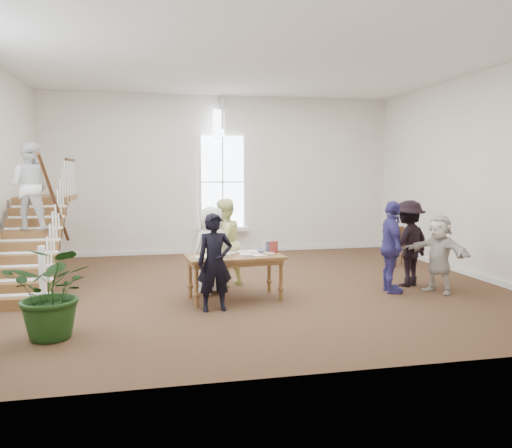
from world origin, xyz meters
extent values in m
plane|color=#442D1A|center=(0.00, 0.00, 0.00)|extent=(10.00, 10.00, 0.00)
plane|color=silver|center=(0.00, 4.50, 2.25)|extent=(10.00, 0.00, 10.00)
plane|color=silver|center=(0.00, -4.50, 2.25)|extent=(10.00, 0.00, 10.00)
plane|color=silver|center=(5.00, 0.00, 2.25)|extent=(0.00, 9.00, 9.00)
plane|color=white|center=(0.00, 0.00, 4.50)|extent=(10.00, 10.00, 0.00)
cube|color=white|center=(0.00, 4.32, 0.70)|extent=(1.45, 0.28, 0.10)
plane|color=white|center=(0.00, 4.44, 2.05)|extent=(2.60, 0.00, 2.60)
plane|color=white|center=(0.00, 4.44, 3.65)|extent=(0.60, 0.60, 0.85)
cube|color=white|center=(0.00, 4.47, 0.06)|extent=(10.00, 0.04, 0.12)
imported|color=pink|center=(0.00, 4.29, 0.90)|extent=(0.17, 0.17, 0.30)
cube|color=brown|center=(-4.35, -0.80, 0.10)|extent=(1.10, 0.30, 0.20)
cube|color=brown|center=(-4.35, -0.50, 0.30)|extent=(1.10, 0.30, 0.20)
cube|color=brown|center=(-4.35, -0.20, 0.50)|extent=(1.10, 0.30, 0.20)
cube|color=brown|center=(-4.35, 0.10, 0.70)|extent=(1.10, 0.30, 0.20)
cube|color=brown|center=(-4.35, 0.40, 0.90)|extent=(1.10, 0.30, 0.20)
cube|color=brown|center=(-4.35, 0.70, 1.10)|extent=(1.10, 0.30, 0.20)
cube|color=brown|center=(-4.35, 1.00, 1.30)|extent=(1.10, 0.30, 0.20)
cube|color=brown|center=(-4.35, 1.30, 1.50)|extent=(1.10, 0.30, 0.20)
cube|color=brown|center=(-4.35, 1.60, 1.70)|extent=(1.10, 0.30, 0.20)
cube|color=brown|center=(-4.35, 2.50, 1.74)|extent=(1.10, 1.20, 0.12)
cube|color=white|center=(-3.86, -0.95, 0.55)|extent=(0.10, 0.10, 1.10)
cylinder|color=#3A2410|center=(-3.85, 0.40, 1.75)|extent=(0.07, 2.74, 1.86)
imported|color=silver|center=(-4.35, 0.70, 2.06)|extent=(0.94, 0.79, 1.72)
cube|color=brown|center=(-0.56, -0.94, 0.79)|extent=(1.82, 1.02, 0.05)
cube|color=brown|center=(-0.56, -0.94, 0.72)|extent=(1.69, 0.89, 0.10)
cylinder|color=brown|center=(-1.30, -1.34, 0.38)|extent=(0.07, 0.07, 0.77)
cylinder|color=brown|center=(0.25, -1.21, 0.38)|extent=(0.07, 0.07, 0.77)
cylinder|color=brown|center=(-1.36, -0.67, 0.38)|extent=(0.07, 0.07, 0.77)
cylinder|color=brown|center=(0.19, -0.54, 0.38)|extent=(0.07, 0.07, 0.77)
cube|color=silver|center=(-0.34, -0.75, 0.84)|extent=(0.28, 0.28, 0.04)
cube|color=beige|center=(-0.77, -1.03, 0.85)|extent=(0.22, 0.23, 0.06)
cube|color=tan|center=(0.09, -0.95, 0.84)|extent=(0.20, 0.29, 0.03)
cube|color=silver|center=(-0.16, -1.08, 0.83)|extent=(0.28, 0.30, 0.02)
cube|color=#4C5972|center=(-0.85, -0.98, 0.83)|extent=(0.27, 0.30, 0.03)
cube|color=maroon|center=(-0.07, -0.75, 0.83)|extent=(0.19, 0.24, 0.02)
cube|color=white|center=(-0.19, -0.84, 0.85)|extent=(0.14, 0.28, 0.06)
cube|color=#BFB299|center=(-0.27, -0.73, 0.84)|extent=(0.28, 0.30, 0.04)
cube|color=silver|center=(-1.07, -1.13, 0.85)|extent=(0.21, 0.30, 0.06)
cube|color=beige|center=(-1.20, -1.19, 0.84)|extent=(0.24, 0.30, 0.04)
cube|color=tan|center=(-0.59, -0.76, 0.83)|extent=(0.27, 0.29, 0.03)
cube|color=silver|center=(-0.88, -0.91, 0.84)|extent=(0.19, 0.31, 0.04)
cube|color=#4C5972|center=(-0.08, -0.69, 0.85)|extent=(0.27, 0.30, 0.05)
cube|color=maroon|center=(-1.08, -1.16, 0.84)|extent=(0.22, 0.22, 0.04)
cube|color=white|center=(-0.38, -1.04, 0.84)|extent=(0.20, 0.26, 0.05)
cube|color=#BFB299|center=(-0.36, -0.65, 0.84)|extent=(0.20, 0.23, 0.04)
cube|color=silver|center=(-1.07, -1.18, 0.85)|extent=(0.17, 0.19, 0.05)
imported|color=black|center=(-1.01, -1.59, 0.83)|extent=(0.62, 0.43, 1.65)
imported|color=silver|center=(-0.91, -0.34, 0.84)|extent=(0.97, 0.82, 1.68)
imported|color=#F6F599|center=(-0.61, 0.16, 0.90)|extent=(1.11, 1.07, 1.80)
imported|color=#3C3580|center=(2.51, -1.02, 0.89)|extent=(0.64, 1.11, 1.79)
imported|color=black|center=(3.11, -0.57, 0.88)|extent=(1.31, 1.08, 1.77)
imported|color=silver|center=(3.41, -1.22, 0.76)|extent=(1.01, 1.47, 1.52)
imported|color=#163310|center=(-3.40, -2.53, 0.67)|extent=(1.42, 1.30, 1.34)
cube|color=#3A2410|center=(4.00, 1.46, 0.45)|extent=(0.42, 0.42, 0.05)
cube|color=#3A2410|center=(4.00, 1.65, 0.72)|extent=(0.42, 0.04, 0.50)
cylinder|color=#3A2410|center=(3.83, 1.29, 0.22)|extent=(0.04, 0.04, 0.44)
cylinder|color=#3A2410|center=(4.17, 1.29, 0.22)|extent=(0.04, 0.04, 0.44)
cylinder|color=#3A2410|center=(3.83, 1.63, 0.22)|extent=(0.04, 0.04, 0.44)
cylinder|color=#3A2410|center=(4.17, 1.63, 0.22)|extent=(0.04, 0.04, 0.44)
camera|label=1|loc=(-2.04, -9.82, 2.35)|focal=35.00mm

